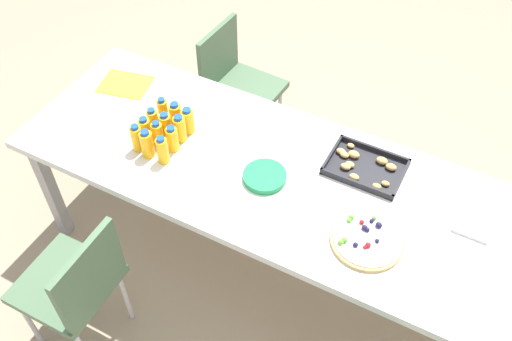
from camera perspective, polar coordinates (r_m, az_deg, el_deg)
The scene contains 21 objects.
ground_plane at distance 3.19m, azimuth 2.19°, elevation -9.61°, with size 12.00×12.00×0.00m, color gray.
party_table at distance 2.63m, azimuth 2.62°, elevation -1.34°, with size 2.55×0.87×0.76m.
chair_near_left at distance 2.66m, azimuth -17.66°, elevation -10.80°, with size 0.41×0.41×0.83m.
chair_far_left at distance 3.49m, azimuth -2.09°, elevation 9.03°, with size 0.42×0.42×0.83m.
juice_bottle_0 at distance 2.70m, azimuth -11.88°, elevation 3.20°, with size 0.06×0.06×0.15m.
juice_bottle_1 at distance 2.66m, azimuth -10.91°, elevation 2.64°, with size 0.06×0.06×0.15m.
juice_bottle_2 at distance 2.62m, azimuth -9.39°, elevation 2.03°, with size 0.06×0.06×0.15m.
juice_bottle_3 at distance 2.74m, azimuth -11.09°, elevation 4.02°, with size 0.06×0.06×0.14m.
juice_bottle_4 at distance 2.71m, azimuth -9.87°, elevation 3.62°, with size 0.05×0.05×0.14m.
juice_bottle_5 at distance 2.68m, azimuth -8.42°, elevation 3.16°, with size 0.06×0.06×0.14m.
juice_bottle_6 at distance 2.79m, azimuth -10.33°, elevation 4.97°, with size 0.05×0.05×0.13m.
juice_bottle_7 at distance 2.75m, azimuth -9.07°, elevation 4.50°, with size 0.06×0.06×0.14m.
juice_bottle_8 at distance 2.72m, azimuth -7.68°, elevation 4.19°, with size 0.06×0.06×0.15m.
juice_bottle_9 at distance 2.82m, azimuth -9.34°, elevation 5.93°, with size 0.05×0.05×0.15m.
juice_bottle_10 at distance 2.79m, azimuth -8.08°, elevation 5.53°, with size 0.06×0.06×0.14m.
juice_bottle_11 at distance 2.76m, azimuth -6.87°, elevation 4.98°, with size 0.06×0.06×0.14m.
fruit_pizza at distance 2.38m, azimuth 11.08°, elevation -6.79°, with size 0.31×0.31×0.05m.
snack_tray at distance 2.64m, azimuth 10.86°, elevation 0.39°, with size 0.35×0.25×0.04m.
plate_stack at distance 2.55m, azimuth 0.89°, elevation -0.61°, with size 0.20×0.20×0.03m.
napkin_stack at distance 2.56m, azimuth 21.02°, elevation -5.04°, with size 0.15×0.15×0.02m, color white.
paper_folder at distance 3.12m, azimuth -13.02°, elevation 8.45°, with size 0.26×0.20×0.01m, color yellow.
Camera 1 is at (0.70, -1.57, 2.68)m, focal length 39.77 mm.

